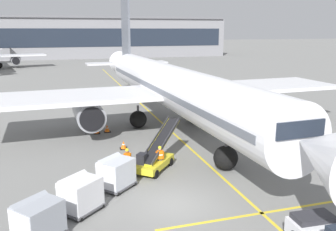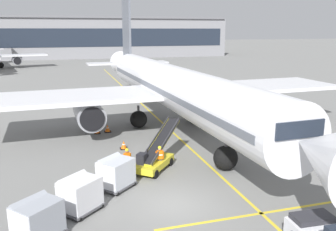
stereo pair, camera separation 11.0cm
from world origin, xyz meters
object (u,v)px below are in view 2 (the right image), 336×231
at_px(parked_airplane, 170,87).
at_px(baggage_cart_third, 37,219).
at_px(ground_crew_by_carts, 160,157).
at_px(safety_cone_wingtip, 124,145).
at_px(safety_cone_engine_keepout, 107,128).
at_px(baggage_cart_second, 79,193).
at_px(ground_crew_by_loader, 127,159).
at_px(belt_loader, 155,157).
at_px(baggage_cart_lead, 115,172).
at_px(safety_cone_nose_mark, 97,130).

height_order(parked_airplane, baggage_cart_third, parked_airplane).
bearing_deg(ground_crew_by_carts, safety_cone_wingtip, 107.02).
bearing_deg(safety_cone_engine_keepout, baggage_cart_second, -102.44).
xyz_separation_m(baggage_cart_third, safety_cone_engine_keepout, (5.15, 16.54, -0.66)).
relative_size(parked_airplane, safety_cone_wingtip, 68.43).
bearing_deg(safety_cone_engine_keepout, parked_airplane, -2.03).
bearing_deg(ground_crew_by_loader, belt_loader, 9.51).
bearing_deg(ground_crew_by_carts, safety_cone_engine_keepout, 102.07).
height_order(baggage_cart_lead, ground_crew_by_carts, baggage_cart_lead).
relative_size(baggage_cart_second, safety_cone_wingtip, 3.91).
bearing_deg(baggage_cart_second, ground_crew_by_carts, 37.20).
xyz_separation_m(ground_crew_by_carts, safety_cone_wingtip, (-1.58, 5.15, -0.68)).
bearing_deg(baggage_cart_second, safety_cone_wingtip, 67.48).
height_order(belt_loader, safety_cone_nose_mark, belt_loader).
height_order(parked_airplane, ground_crew_by_loader, parked_airplane).
bearing_deg(safety_cone_nose_mark, belt_loader, -73.00).
distance_m(belt_loader, safety_cone_nose_mark, 10.18).
bearing_deg(baggage_cart_third, baggage_cart_second, 46.49).
bearing_deg(parked_airplane, baggage_cart_lead, -120.29).
relative_size(parked_airplane, belt_loader, 9.21).
xyz_separation_m(baggage_cart_second, safety_cone_wingtip, (3.84, 9.26, -0.68)).
bearing_deg(safety_cone_wingtip, belt_loader, -73.95).
bearing_deg(ground_crew_by_loader, baggage_cart_third, -129.49).
height_order(baggage_cart_third, safety_cone_wingtip, baggage_cart_third).
distance_m(parked_airplane, baggage_cart_lead, 14.23).
height_order(safety_cone_engine_keepout, safety_cone_nose_mark, safety_cone_nose_mark).
bearing_deg(safety_cone_nose_mark, baggage_cart_second, -98.80).
xyz_separation_m(baggage_cart_second, safety_cone_engine_keepout, (3.20, 14.49, -0.66)).
distance_m(baggage_cart_third, safety_cone_nose_mark, 16.89).
bearing_deg(belt_loader, ground_crew_by_loader, -170.49).
bearing_deg(baggage_cart_third, parked_airplane, 55.67).
height_order(baggage_cart_second, safety_cone_wingtip, baggage_cart_second).
xyz_separation_m(parked_airplane, ground_crew_by_carts, (-3.79, -10.17, -3.01)).
relative_size(safety_cone_wingtip, safety_cone_nose_mark, 0.95).
height_order(parked_airplane, baggage_cart_lead, parked_airplane).
bearing_deg(baggage_cart_lead, safety_cone_engine_keepout, 85.29).
relative_size(parked_airplane, baggage_cart_lead, 17.50).
distance_m(baggage_cart_second, safety_cone_wingtip, 10.05).
distance_m(parked_airplane, belt_loader, 10.97).
bearing_deg(safety_cone_engine_keepout, safety_cone_wingtip, -82.98).
height_order(ground_crew_by_carts, safety_cone_nose_mark, ground_crew_by_carts).
bearing_deg(baggage_cart_lead, safety_cone_wingtip, 76.72).
xyz_separation_m(baggage_cart_lead, safety_cone_nose_mark, (0.02, 12.03, -0.66)).
distance_m(baggage_cart_second, safety_cone_nose_mark, 14.49).
bearing_deg(parked_airplane, safety_cone_engine_keepout, 177.97).
distance_m(safety_cone_engine_keepout, safety_cone_nose_mark, 1.00).
distance_m(parked_airplane, safety_cone_wingtip, 8.22).
bearing_deg(belt_loader, baggage_cart_third, -137.12).
height_order(belt_loader, safety_cone_engine_keepout, belt_loader).
bearing_deg(belt_loader, ground_crew_by_carts, -63.75).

